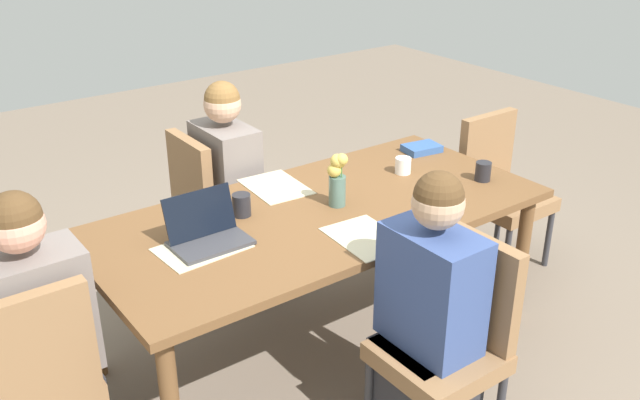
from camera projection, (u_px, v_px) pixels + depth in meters
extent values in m
plane|color=#756656|center=(320.00, 342.00, 3.59)|extent=(10.00, 10.00, 0.00)
cube|color=brown|center=(320.00, 214.00, 3.29)|extent=(2.15, 1.01, 0.04)
cylinder|color=brown|center=(521.00, 257.00, 3.67)|extent=(0.07, 0.07, 0.71)
cylinder|color=brown|center=(91.00, 311.00, 3.22)|extent=(0.07, 0.07, 0.71)
cylinder|color=brown|center=(410.00, 202.00, 4.29)|extent=(0.07, 0.07, 0.71)
cube|color=olive|center=(437.00, 358.00, 2.82)|extent=(0.44, 0.44, 0.08)
cube|color=olive|center=(476.00, 286.00, 2.81)|extent=(0.06, 0.42, 0.45)
cylinder|color=#333338|center=(369.00, 395.00, 2.95)|extent=(0.04, 0.04, 0.37)
cylinder|color=#333338|center=(434.00, 362.00, 3.15)|extent=(0.04, 0.04, 0.37)
cube|color=#2D2D33|center=(424.00, 386.00, 2.94)|extent=(0.36, 0.34, 0.45)
cube|color=#384C84|center=(431.00, 289.00, 2.74)|extent=(0.24, 0.40, 0.50)
sphere|color=tan|center=(438.00, 203.00, 2.59)|extent=(0.20, 0.20, 0.20)
sphere|color=#51381E|center=(439.00, 196.00, 2.57)|extent=(0.19, 0.19, 0.19)
cube|color=olive|center=(31.00, 385.00, 2.67)|extent=(0.44, 0.44, 0.08)
cube|color=olive|center=(34.00, 353.00, 2.42)|extent=(0.42, 0.06, 0.45)
cylinder|color=#333338|center=(73.00, 386.00, 3.00)|extent=(0.04, 0.04, 0.37)
cube|color=slate|center=(34.00, 315.00, 2.58)|extent=(0.40, 0.24, 0.50)
sphere|color=#E29D82|center=(16.00, 225.00, 2.42)|extent=(0.20, 0.20, 0.20)
sphere|color=#51381E|center=(14.00, 217.00, 2.41)|extent=(0.19, 0.19, 0.19)
cube|color=olive|center=(224.00, 213.00, 4.03)|extent=(0.44, 0.44, 0.08)
cube|color=olive|center=(190.00, 178.00, 3.81)|extent=(0.06, 0.42, 0.45)
cylinder|color=#333338|center=(238.00, 227.00, 4.36)|extent=(0.04, 0.04, 0.37)
cylinder|color=#333338|center=(271.00, 251.00, 4.08)|extent=(0.04, 0.04, 0.37)
cylinder|color=#333338|center=(182.00, 244.00, 4.16)|extent=(0.04, 0.04, 0.37)
cylinder|color=#333338|center=(213.00, 271.00, 3.88)|extent=(0.04, 0.04, 0.37)
cube|color=#2D2D33|center=(231.00, 245.00, 4.06)|extent=(0.36, 0.34, 0.45)
cube|color=slate|center=(226.00, 169.00, 3.86)|extent=(0.24, 0.40, 0.50)
sphere|color=tan|center=(222.00, 104.00, 3.71)|extent=(0.20, 0.20, 0.20)
sphere|color=brown|center=(222.00, 99.00, 3.69)|extent=(0.19, 0.19, 0.19)
cube|color=olive|center=(507.00, 201.00, 4.17)|extent=(0.44, 0.44, 0.08)
cube|color=olive|center=(487.00, 150.00, 4.20)|extent=(0.42, 0.06, 0.45)
cylinder|color=#333338|center=(548.00, 238.00, 4.23)|extent=(0.04, 0.04, 0.37)
cylinder|color=#333338|center=(506.00, 257.00, 4.02)|extent=(0.04, 0.04, 0.37)
cylinder|color=#333338|center=(499.00, 216.00, 4.51)|extent=(0.04, 0.04, 0.37)
cylinder|color=#333338|center=(458.00, 232.00, 4.30)|extent=(0.04, 0.04, 0.37)
cylinder|color=#4C6B60|center=(337.00, 191.00, 3.30)|extent=(0.08, 0.08, 0.15)
sphere|color=gold|center=(340.00, 163.00, 3.25)|extent=(0.05, 0.05, 0.05)
cylinder|color=#477A3D|center=(340.00, 170.00, 3.26)|extent=(0.01, 0.01, 0.06)
sphere|color=gold|center=(336.00, 168.00, 3.27)|extent=(0.05, 0.05, 0.05)
cylinder|color=#477A3D|center=(336.00, 171.00, 3.28)|extent=(0.01, 0.01, 0.03)
sphere|color=gold|center=(334.00, 170.00, 3.25)|extent=(0.07, 0.07, 0.07)
cylinder|color=#477A3D|center=(334.00, 173.00, 3.26)|extent=(0.01, 0.01, 0.03)
sphere|color=gold|center=(337.00, 161.00, 3.23)|extent=(0.07, 0.07, 0.07)
cylinder|color=#477A3D|center=(337.00, 169.00, 3.25)|extent=(0.01, 0.01, 0.08)
sphere|color=gold|center=(342.00, 160.00, 3.22)|extent=(0.06, 0.06, 0.06)
cylinder|color=#477A3D|center=(342.00, 168.00, 3.24)|extent=(0.01, 0.01, 0.09)
cube|color=beige|center=(366.00, 237.00, 3.02)|extent=(0.28, 0.38, 0.00)
cube|color=beige|center=(202.00, 248.00, 2.94)|extent=(0.37, 0.28, 0.00)
cube|color=beige|center=(276.00, 187.00, 3.52)|extent=(0.29, 0.38, 0.00)
cube|color=#38383D|center=(211.00, 243.00, 2.96)|extent=(0.32, 0.22, 0.02)
cube|color=black|center=(200.00, 214.00, 2.98)|extent=(0.31, 0.06, 0.19)
cylinder|color=#232328|center=(483.00, 171.00, 3.58)|extent=(0.08, 0.08, 0.10)
cylinder|color=#232328|center=(242.00, 205.00, 3.21)|extent=(0.09, 0.09, 0.10)
cylinder|color=white|center=(403.00, 165.00, 3.67)|extent=(0.08, 0.08, 0.08)
cube|color=#335693|center=(422.00, 148.00, 3.96)|extent=(0.22, 0.17, 0.04)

